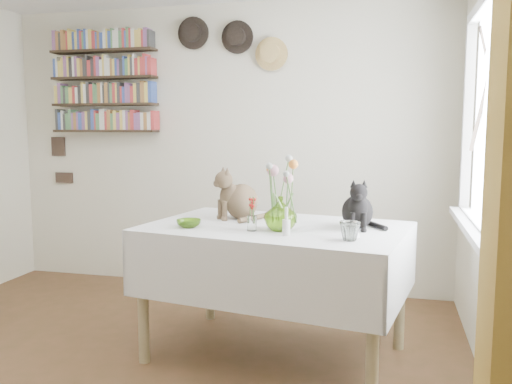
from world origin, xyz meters
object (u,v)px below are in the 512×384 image
(dining_table, at_px, (276,258))
(flower_vase, at_px, (281,214))
(bookshelf_unit, at_px, (104,82))
(tabby_cat, at_px, (242,192))
(black_cat, at_px, (358,203))

(dining_table, height_order, flower_vase, flower_vase)
(dining_table, relative_size, bookshelf_unit, 1.70)
(dining_table, xyz_separation_m, bookshelf_unit, (-1.88, 1.31, 1.22))
(tabby_cat, height_order, flower_vase, tabby_cat)
(dining_table, relative_size, black_cat, 5.56)
(dining_table, xyz_separation_m, black_cat, (0.49, 0.05, 0.36))
(black_cat, height_order, bookshelf_unit, bookshelf_unit)
(dining_table, height_order, black_cat, black_cat)
(bookshelf_unit, bearing_deg, flower_vase, -36.92)
(dining_table, distance_m, bookshelf_unit, 2.60)
(dining_table, xyz_separation_m, tabby_cat, (-0.28, 0.22, 0.38))
(tabby_cat, bearing_deg, bookshelf_unit, -164.69)
(tabby_cat, bearing_deg, dining_table, 11.62)
(dining_table, bearing_deg, bookshelf_unit, 145.07)
(dining_table, distance_m, black_cat, 0.61)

